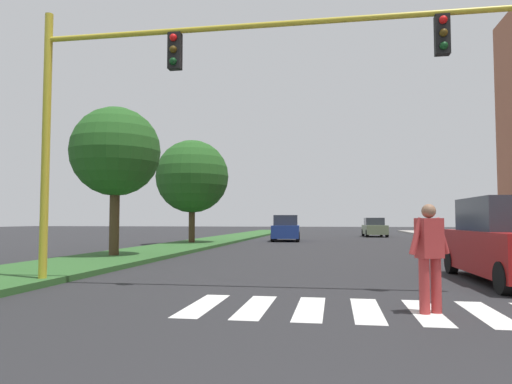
% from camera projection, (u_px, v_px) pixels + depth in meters
% --- Properties ---
extents(ground_plane, '(140.00, 140.00, 0.00)m').
position_uv_depth(ground_plane, '(343.00, 242.00, 30.67)').
color(ground_plane, '#262628').
extents(crosswalk, '(5.85, 2.20, 0.01)m').
position_uv_depth(crosswalk, '(367.00, 310.00, 7.55)').
color(crosswalk, silver).
rests_on(crosswalk, ground_plane).
extents(median_strip, '(3.42, 64.00, 0.15)m').
position_uv_depth(median_strip, '(210.00, 241.00, 30.07)').
color(median_strip, '#2D5B28').
rests_on(median_strip, ground_plane).
extents(tree_mid, '(3.32, 3.32, 5.50)m').
position_uv_depth(tree_mid, '(116.00, 152.00, 17.64)').
color(tree_mid, '#4C3823').
rests_on(tree_mid, median_strip).
extents(tree_far, '(4.23, 4.23, 5.94)m').
position_uv_depth(tree_far, '(192.00, 177.00, 27.63)').
color(tree_far, '#4C3823').
rests_on(tree_far, median_strip).
extents(sidewalk_right, '(3.00, 64.00, 0.15)m').
position_uv_depth(sidewalk_right, '(497.00, 244.00, 27.27)').
color(sidewalk_right, '#9E9991').
rests_on(sidewalk_right, ground_plane).
extents(traffic_light_gantry, '(10.14, 0.30, 6.00)m').
position_uv_depth(traffic_light_gantry, '(177.00, 83.00, 10.23)').
color(traffic_light_gantry, gold).
rests_on(traffic_light_gantry, median_strip).
extents(pedestrian_performer, '(0.70, 0.44, 1.69)m').
position_uv_depth(pedestrian_performer, '(430.00, 253.00, 7.34)').
color(pedestrian_performer, '#B23333').
rests_on(pedestrian_performer, ground_plane).
extents(suv_crossing, '(2.09, 4.66, 1.97)m').
position_uv_depth(suv_crossing, '(511.00, 242.00, 10.91)').
color(suv_crossing, maroon).
rests_on(suv_crossing, ground_plane).
extents(sedan_midblock, '(2.12, 4.35, 1.77)m').
position_uv_depth(sedan_midblock, '(286.00, 229.00, 32.49)').
color(sedan_midblock, navy).
rests_on(sedan_midblock, ground_plane).
extents(sedan_distant, '(1.98, 4.37, 1.63)m').
position_uv_depth(sedan_distant, '(374.00, 228.00, 40.91)').
color(sedan_distant, gray).
rests_on(sedan_distant, ground_plane).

